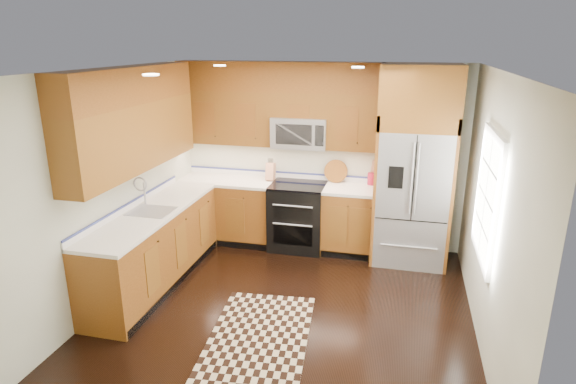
% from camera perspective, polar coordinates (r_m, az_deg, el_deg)
% --- Properties ---
extents(ground, '(4.00, 4.00, 0.00)m').
position_cam_1_polar(ground, '(5.55, -0.12, -13.57)').
color(ground, black).
rests_on(ground, ground).
extents(wall_back, '(4.00, 0.02, 2.60)m').
position_cam_1_polar(wall_back, '(6.90, 3.84, 4.34)').
color(wall_back, silver).
rests_on(wall_back, ground).
extents(wall_left, '(0.02, 4.00, 2.60)m').
position_cam_1_polar(wall_left, '(5.80, -19.71, 0.77)').
color(wall_left, silver).
rests_on(wall_left, ground).
extents(wall_right, '(0.02, 4.00, 2.60)m').
position_cam_1_polar(wall_right, '(4.95, 22.98, -2.39)').
color(wall_right, silver).
rests_on(wall_right, ground).
extents(window, '(0.04, 1.10, 1.30)m').
position_cam_1_polar(window, '(5.11, 22.54, -0.57)').
color(window, white).
rests_on(window, ground).
extents(base_cabinets, '(2.85, 3.00, 0.90)m').
position_cam_1_polar(base_cabinets, '(6.47, -8.88, -4.64)').
color(base_cabinets, brown).
rests_on(base_cabinets, ground).
extents(countertop, '(2.86, 3.01, 0.04)m').
position_cam_1_polar(countertop, '(6.36, -7.50, -0.46)').
color(countertop, white).
rests_on(countertop, base_cabinets).
extents(upper_cabinets, '(2.85, 3.00, 1.15)m').
position_cam_1_polar(upper_cabinets, '(6.20, -8.21, 9.54)').
color(upper_cabinets, brown).
rests_on(upper_cabinets, ground).
extents(range, '(0.76, 0.67, 0.95)m').
position_cam_1_polar(range, '(6.87, 1.16, -2.91)').
color(range, black).
rests_on(range, ground).
extents(microwave, '(0.76, 0.40, 0.42)m').
position_cam_1_polar(microwave, '(6.67, 1.47, 7.09)').
color(microwave, '#B2B2B7').
rests_on(microwave, ground).
extents(refrigerator, '(0.98, 0.75, 2.60)m').
position_cam_1_polar(refrigerator, '(6.44, 14.73, 2.89)').
color(refrigerator, '#B2B2B7').
rests_on(refrigerator, ground).
extents(sink_faucet, '(0.54, 0.44, 0.37)m').
position_cam_1_polar(sink_faucet, '(5.93, -16.08, -1.61)').
color(sink_faucet, '#B2B2B7').
rests_on(sink_faucet, countertop).
extents(rug, '(1.14, 1.73, 0.01)m').
position_cam_1_polar(rug, '(5.09, -3.45, -16.71)').
color(rug, black).
rests_on(rug, ground).
extents(knife_block, '(0.12, 0.16, 0.32)m').
position_cam_1_polar(knife_block, '(6.94, -2.07, 2.49)').
color(knife_block, tan).
rests_on(knife_block, countertop).
extents(utensil_crock, '(0.16, 0.16, 0.35)m').
position_cam_1_polar(utensil_crock, '(6.81, 9.94, 1.87)').
color(utensil_crock, '#AA1532').
rests_on(utensil_crock, countertop).
extents(cutting_board, '(0.35, 0.35, 0.02)m').
position_cam_1_polar(cutting_board, '(6.88, 5.65, 1.27)').
color(cutting_board, brown).
rests_on(cutting_board, countertop).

